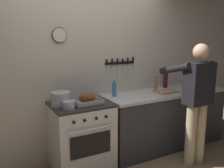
% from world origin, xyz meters
% --- Properties ---
extents(wall_back, '(6.00, 0.13, 2.60)m').
position_xyz_m(wall_back, '(-0.00, 1.35, 1.30)').
color(wall_back, beige).
rests_on(wall_back, ground).
extents(counter_block, '(2.03, 0.65, 0.90)m').
position_xyz_m(counter_block, '(1.20, 0.99, 0.45)').
color(counter_block, '#38383D').
rests_on(counter_block, ground).
extents(stove, '(0.76, 0.67, 0.90)m').
position_xyz_m(stove, '(-0.22, 0.99, 0.45)').
color(stove, white).
rests_on(stove, ground).
extents(person_cook, '(0.51, 0.63, 1.66)m').
position_xyz_m(person_cook, '(1.19, 0.36, 0.95)').
color(person_cook, '#C6B793').
rests_on(person_cook, ground).
extents(roasting_pan, '(0.35, 0.26, 0.16)m').
position_xyz_m(roasting_pan, '(-0.16, 0.91, 0.97)').
color(roasting_pan, '#B7B7BC').
rests_on(roasting_pan, stove).
extents(stock_pot, '(0.24, 0.24, 0.18)m').
position_xyz_m(stock_pot, '(-0.47, 0.99, 0.99)').
color(stock_pot, '#B7B7BC').
rests_on(stock_pot, stove).
extents(saucepan, '(0.15, 0.15, 0.10)m').
position_xyz_m(saucepan, '(-0.44, 0.82, 0.95)').
color(saucepan, '#B7B7BC').
rests_on(saucepan, stove).
extents(cutting_board, '(0.36, 0.24, 0.02)m').
position_xyz_m(cutting_board, '(1.17, 0.94, 0.91)').
color(cutting_board, tan).
rests_on(cutting_board, counter_block).
extents(bottle_dish_soap, '(0.06, 0.06, 0.25)m').
position_xyz_m(bottle_dish_soap, '(0.34, 1.09, 1.00)').
color(bottle_dish_soap, '#338CCC').
rests_on(bottle_dish_soap, counter_block).
extents(bottle_wine_red, '(0.07, 0.07, 0.31)m').
position_xyz_m(bottle_wine_red, '(1.37, 1.20, 1.03)').
color(bottle_wine_red, '#47141E').
rests_on(bottle_wine_red, counter_block).
extents(bottle_vinegar, '(0.06, 0.06, 0.22)m').
position_xyz_m(bottle_vinegar, '(1.06, 1.07, 0.99)').
color(bottle_vinegar, '#997F4C').
rests_on(bottle_vinegar, counter_block).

